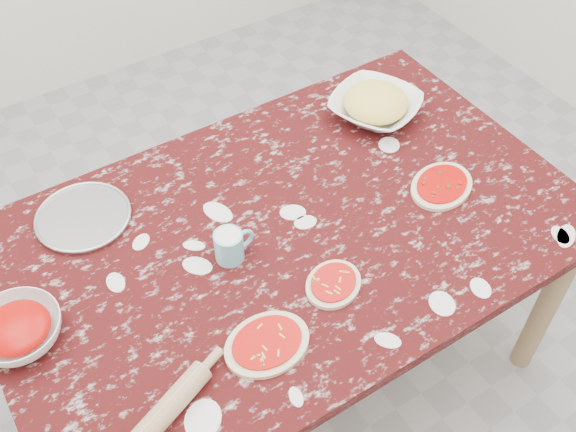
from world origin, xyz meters
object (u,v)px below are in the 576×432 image
at_px(cheese_bowl, 375,107).
at_px(rolling_pin, 163,414).
at_px(worktable, 288,248).
at_px(flour_mug, 230,245).
at_px(pizza_tray, 83,218).
at_px(sauce_bowl, 18,331).

relative_size(cheese_bowl, rolling_pin, 1.04).
bearing_deg(worktable, flour_mug, -179.16).
relative_size(pizza_tray, rolling_pin, 0.98).
xyz_separation_m(sauce_bowl, cheese_bowl, (1.21, 0.21, 0.00)).
height_order(pizza_tray, sauce_bowl, sauce_bowl).
bearing_deg(worktable, rolling_pin, -148.34).
distance_m(flour_mug, rolling_pin, 0.47).
distance_m(worktable, sauce_bowl, 0.73).
distance_m(pizza_tray, flour_mug, 0.44).
distance_m(cheese_bowl, flour_mug, 0.72).
bearing_deg(sauce_bowl, rolling_pin, -61.60).
bearing_deg(pizza_tray, rolling_pin, -95.56).
bearing_deg(sauce_bowl, worktable, -3.65).
bearing_deg(pizza_tray, cheese_bowl, -4.45).
height_order(sauce_bowl, cheese_bowl, cheese_bowl).
height_order(cheese_bowl, rolling_pin, cheese_bowl).
bearing_deg(rolling_pin, pizza_tray, 84.44).
bearing_deg(flour_mug, rolling_pin, -137.04).
distance_m(worktable, pizza_tray, 0.57).
relative_size(sauce_bowl, flour_mug, 1.85).
relative_size(worktable, flour_mug, 14.09).
bearing_deg(cheese_bowl, flour_mug, -158.74).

